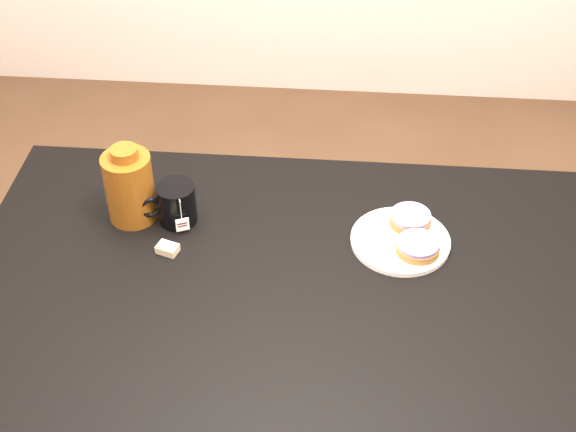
{
  "coord_description": "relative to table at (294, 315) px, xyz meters",
  "views": [
    {
      "loc": [
        0.08,
        -1.16,
        1.94
      ],
      "look_at": [
        -0.03,
        0.16,
        0.81
      ],
      "focal_mm": 50.0,
      "sensor_mm": 36.0,
      "label": 1
    }
  ],
  "objects": [
    {
      "name": "plate",
      "position": [
        0.22,
        0.16,
        0.09
      ],
      "size": [
        0.22,
        0.22,
        0.02
      ],
      "color": "white",
      "rests_on": "table"
    },
    {
      "name": "mug",
      "position": [
        -0.28,
        0.19,
        0.13
      ],
      "size": [
        0.14,
        0.11,
        0.1
      ],
      "rotation": [
        0.0,
        0.0,
        0.4
      ],
      "color": "black",
      "rests_on": "table"
    },
    {
      "name": "table",
      "position": [
        0.0,
        0.0,
        0.0
      ],
      "size": [
        1.4,
        0.9,
        0.75
      ],
      "color": "black",
      "rests_on": "ground_plane"
    },
    {
      "name": "bagel_package",
      "position": [
        -0.38,
        0.2,
        0.17
      ],
      "size": [
        0.14,
        0.14,
        0.19
      ],
      "rotation": [
        0.0,
        0.0,
        0.41
      ],
      "color": "#5A2B0B",
      "rests_on": "table"
    },
    {
      "name": "bagel_front",
      "position": [
        0.26,
        0.12,
        0.11
      ],
      "size": [
        0.12,
        0.12,
        0.03
      ],
      "color": "brown",
      "rests_on": "plate"
    },
    {
      "name": "teabag_pouch",
      "position": [
        -0.28,
        0.09,
        0.09
      ],
      "size": [
        0.05,
        0.04,
        0.02
      ],
      "primitive_type": "cube",
      "rotation": [
        0.0,
        0.0,
        -0.32
      ],
      "color": "#C6B793",
      "rests_on": "table"
    },
    {
      "name": "bagel_back",
      "position": [
        0.24,
        0.21,
        0.11
      ],
      "size": [
        0.12,
        0.12,
        0.03
      ],
      "color": "brown",
      "rests_on": "plate"
    }
  ]
}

